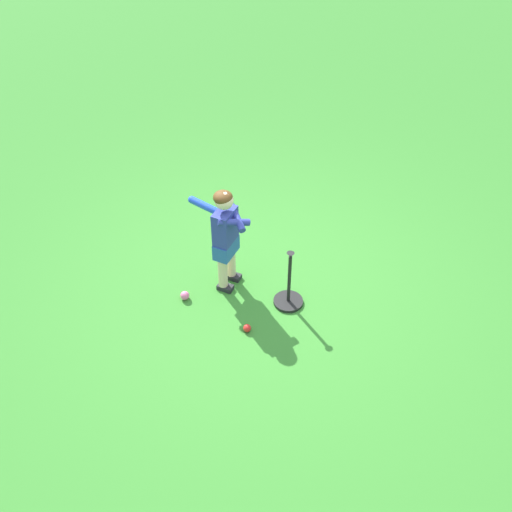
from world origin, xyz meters
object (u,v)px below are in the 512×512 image
Objects in this scene: child_batter at (225,231)px; play_ball_by_bucket at (185,296)px; play_ball_near_batter at (247,328)px; batting_tee at (289,295)px.

play_ball_by_bucket is (0.35, -0.28, -0.61)m from child_batter.
child_batter reaches higher than play_ball_by_bucket.
batting_tee is at bearing 154.65° from play_ball_near_batter.
child_batter reaches higher than play_ball_near_batter.
play_ball_by_bucket is 1.20× the size of play_ball_near_batter.
play_ball_near_batter is at bearing -25.35° from batting_tee.
batting_tee is (-0.47, 0.22, 0.07)m from play_ball_near_batter.
child_batter is at bearing -92.86° from batting_tee.
play_ball_by_bucket is 0.98m from batting_tee.
play_ball_near_batter is (0.15, 0.70, -0.01)m from play_ball_by_bucket.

